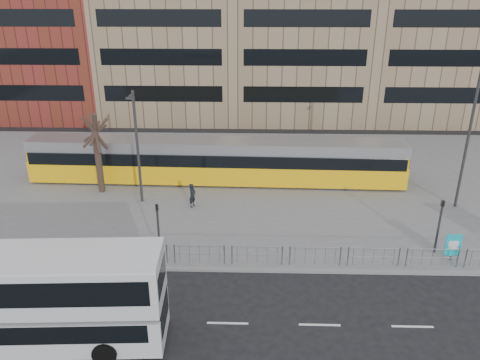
{
  "coord_description": "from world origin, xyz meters",
  "views": [
    {
      "loc": [
        -1.0,
        -20.39,
        13.59
      ],
      "look_at": [
        -1.74,
        6.0,
        2.62
      ],
      "focal_mm": 35.0,
      "sensor_mm": 36.0,
      "label": 1
    }
  ],
  "objects_px": {
    "tram": "(216,161)",
    "lamp_post_west": "(137,143)",
    "traffic_light_east": "(440,220)",
    "bare_tree": "(92,110)",
    "ad_panel": "(453,245)",
    "traffic_light_west": "(158,224)",
    "lamp_post_east": "(469,136)",
    "pedestrian": "(192,195)",
    "double_decker_bus": "(28,297)"
  },
  "relations": [
    {
      "from": "double_decker_bus",
      "to": "lamp_post_east",
      "type": "relative_size",
      "value": 1.21
    },
    {
      "from": "ad_panel",
      "to": "traffic_light_east",
      "type": "relative_size",
      "value": 0.51
    },
    {
      "from": "tram",
      "to": "lamp_post_west",
      "type": "height_order",
      "value": "lamp_post_west"
    },
    {
      "from": "traffic_light_west",
      "to": "lamp_post_west",
      "type": "xyz_separation_m",
      "value": [
        -2.53,
        6.88,
        2.15
      ]
    },
    {
      "from": "traffic_light_east",
      "to": "lamp_post_west",
      "type": "xyz_separation_m",
      "value": [
        -17.4,
        6.02,
        2.15
      ]
    },
    {
      "from": "lamp_post_east",
      "to": "bare_tree",
      "type": "height_order",
      "value": "lamp_post_east"
    },
    {
      "from": "double_decker_bus",
      "to": "tram",
      "type": "xyz_separation_m",
      "value": [
        6.09,
        17.08,
        -0.53
      ]
    },
    {
      "from": "traffic_light_east",
      "to": "lamp_post_east",
      "type": "xyz_separation_m",
      "value": [
        3.44,
        5.83,
        2.85
      ]
    },
    {
      "from": "ad_panel",
      "to": "traffic_light_west",
      "type": "xyz_separation_m",
      "value": [
        -15.42,
        -0.02,
        1.06
      ]
    },
    {
      "from": "lamp_post_west",
      "to": "bare_tree",
      "type": "bearing_deg",
      "value": 153.23
    },
    {
      "from": "lamp_post_east",
      "to": "pedestrian",
      "type": "bearing_deg",
      "value": -178.37
    },
    {
      "from": "tram",
      "to": "traffic_light_east",
      "type": "height_order",
      "value": "tram"
    },
    {
      "from": "tram",
      "to": "lamp_post_east",
      "type": "bearing_deg",
      "value": -12.07
    },
    {
      "from": "traffic_light_east",
      "to": "traffic_light_west",
      "type": "bearing_deg",
      "value": 176.4
    },
    {
      "from": "ad_panel",
      "to": "lamp_post_east",
      "type": "height_order",
      "value": "lamp_post_east"
    },
    {
      "from": "bare_tree",
      "to": "lamp_post_west",
      "type": "bearing_deg",
      "value": -26.77
    },
    {
      "from": "traffic_light_west",
      "to": "lamp_post_west",
      "type": "relative_size",
      "value": 0.41
    },
    {
      "from": "ad_panel",
      "to": "tram",
      "type": "bearing_deg",
      "value": 140.92
    },
    {
      "from": "traffic_light_west",
      "to": "lamp_post_east",
      "type": "bearing_deg",
      "value": 2.16
    },
    {
      "from": "double_decker_bus",
      "to": "bare_tree",
      "type": "distance_m",
      "value": 15.58
    },
    {
      "from": "lamp_post_west",
      "to": "lamp_post_east",
      "type": "distance_m",
      "value": 20.86
    },
    {
      "from": "lamp_post_east",
      "to": "ad_panel",
      "type": "bearing_deg",
      "value": -113.45
    },
    {
      "from": "traffic_light_west",
      "to": "pedestrian",
      "type": "bearing_deg",
      "value": 62.97
    },
    {
      "from": "ad_panel",
      "to": "lamp_post_east",
      "type": "xyz_separation_m",
      "value": [
        2.89,
        6.67,
        3.9
      ]
    },
    {
      "from": "pedestrian",
      "to": "bare_tree",
      "type": "xyz_separation_m",
      "value": [
        -6.72,
        2.29,
        5.06
      ]
    },
    {
      "from": "pedestrian",
      "to": "traffic_light_west",
      "type": "relative_size",
      "value": 0.52
    },
    {
      "from": "traffic_light_east",
      "to": "lamp_post_west",
      "type": "height_order",
      "value": "lamp_post_west"
    },
    {
      "from": "lamp_post_east",
      "to": "bare_tree",
      "type": "distance_m",
      "value": 24.13
    },
    {
      "from": "ad_panel",
      "to": "lamp_post_west",
      "type": "xyz_separation_m",
      "value": [
        -17.95,
        6.86,
        3.21
      ]
    },
    {
      "from": "ad_panel",
      "to": "pedestrian",
      "type": "distance_m",
      "value": 15.69
    },
    {
      "from": "double_decker_bus",
      "to": "traffic_light_west",
      "type": "relative_size",
      "value": 3.46
    },
    {
      "from": "traffic_light_west",
      "to": "lamp_post_east",
      "type": "height_order",
      "value": "lamp_post_east"
    },
    {
      "from": "tram",
      "to": "pedestrian",
      "type": "distance_m",
      "value": 4.6
    },
    {
      "from": "pedestrian",
      "to": "lamp_post_west",
      "type": "xyz_separation_m",
      "value": [
        -3.52,
        0.68,
        3.32
      ]
    },
    {
      "from": "ad_panel",
      "to": "double_decker_bus",
      "type": "bearing_deg",
      "value": -161.77
    },
    {
      "from": "tram",
      "to": "pedestrian",
      "type": "relative_size",
      "value": 16.91
    },
    {
      "from": "double_decker_bus",
      "to": "traffic_light_west",
      "type": "height_order",
      "value": "double_decker_bus"
    },
    {
      "from": "double_decker_bus",
      "to": "lamp_post_east",
      "type": "bearing_deg",
      "value": 27.69
    },
    {
      "from": "traffic_light_east",
      "to": "pedestrian",
      "type": "bearing_deg",
      "value": 152.05
    },
    {
      "from": "traffic_light_west",
      "to": "lamp_post_west",
      "type": "height_order",
      "value": "lamp_post_west"
    },
    {
      "from": "tram",
      "to": "bare_tree",
      "type": "distance_m",
      "value": 9.25
    },
    {
      "from": "traffic_light_east",
      "to": "bare_tree",
      "type": "distance_m",
      "value": 22.31
    },
    {
      "from": "tram",
      "to": "traffic_light_west",
      "type": "xyz_separation_m",
      "value": [
        -2.21,
        -10.56,
        0.37
      ]
    },
    {
      "from": "lamp_post_west",
      "to": "bare_tree",
      "type": "height_order",
      "value": "bare_tree"
    },
    {
      "from": "ad_panel",
      "to": "traffic_light_east",
      "type": "xyz_separation_m",
      "value": [
        -0.55,
        0.83,
        1.06
      ]
    },
    {
      "from": "double_decker_bus",
      "to": "traffic_light_west",
      "type": "xyz_separation_m",
      "value": [
        3.88,
        6.52,
        -0.17
      ]
    },
    {
      "from": "traffic_light_east",
      "to": "lamp_post_west",
      "type": "relative_size",
      "value": 0.41
    },
    {
      "from": "tram",
      "to": "bare_tree",
      "type": "bearing_deg",
      "value": -163.93
    },
    {
      "from": "traffic_light_east",
      "to": "bare_tree",
      "type": "bearing_deg",
      "value": 152.77
    },
    {
      "from": "pedestrian",
      "to": "lamp_post_west",
      "type": "height_order",
      "value": "lamp_post_west"
    }
  ]
}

